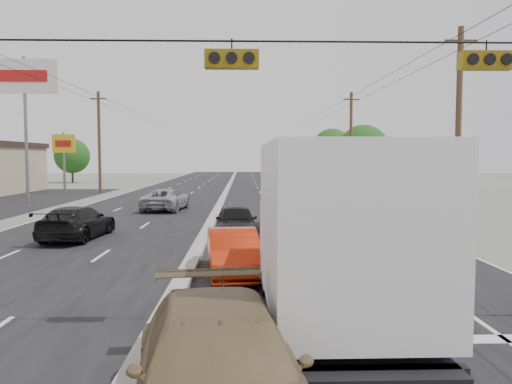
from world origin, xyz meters
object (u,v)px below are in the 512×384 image
pole_sign_billboard (24,85)px  queue_car_a (236,222)px  tree_right_far (332,148)px  utility_pole_right_b (458,126)px  oncoming_near (77,223)px  tree_left_far (72,156)px  tree_right_mid (363,150)px  tan_sedan (219,372)px  utility_pole_left_c (99,141)px  box_truck (332,236)px  queue_car_c (282,216)px  oncoming_far (166,200)px  queue_car_e (408,220)px  utility_pole_right_c (351,142)px  pole_sign_far (64,149)px  queue_car_b (296,240)px  red_sedan (233,253)px

pole_sign_billboard → queue_car_a: pole_sign_billboard is taller
tree_right_far → utility_pole_right_b: bearing=-93.6°
oncoming_near → tree_left_far: bearing=-66.1°
pole_sign_billboard → tree_left_far: pole_sign_billboard is taller
tree_right_mid → tan_sedan: (-13.60, -48.57, -3.55)m
utility_pole_right_b → tan_sedan: (-11.10, -18.57, -4.32)m
utility_pole_left_c → pole_sign_billboard: size_ratio=0.91×
tree_right_far → box_truck: (-12.50, -69.91, -2.99)m
tree_right_mid → oncoming_near: 39.18m
queue_car_c → oncoming_far: (-7.08, 8.54, 0.10)m
tree_left_far → queue_car_e: (31.15, -47.64, -2.97)m
utility_pole_right_c → queue_car_e: bearing=-96.9°
tree_right_far → pole_sign_far: bearing=-136.8°
utility_pole_left_c → tree_right_far: bearing=46.5°
utility_pole_right_b → box_truck: utility_pole_right_b is taller
utility_pole_left_c → queue_car_e: utility_pole_left_c is taller
utility_pole_right_b → oncoming_near: (-17.99, -3.20, -4.39)m
box_truck → queue_car_c: 14.85m
pole_sign_far → oncoming_near: pole_sign_far is taller
utility_pole_left_c → utility_pole_right_c: 25.00m
box_truck → queue_car_c: size_ratio=1.72×
queue_car_b → queue_car_c: 7.95m
tree_right_mid → tree_right_far: bearing=87.7°
pole_sign_far → tree_right_mid: 31.40m
pole_sign_billboard → red_sedan: pole_sign_billboard is taller
tree_right_far → red_sedan: 66.84m
red_sedan → queue_car_a: queue_car_a is taller
queue_car_c → queue_car_b: bearing=-86.5°
pole_sign_billboard → oncoming_far: 14.49m
utility_pole_left_c → tree_right_mid: utility_pole_left_c is taller
tan_sedan → queue_car_a: bearing=83.3°
queue_car_a → pole_sign_far: bearing=118.7°
red_sedan → oncoming_far: (-4.85, 18.51, 0.03)m
queue_car_b → queue_car_e: queue_car_b is taller
utility_pole_right_c → queue_car_e: 28.18m
pole_sign_billboard → pole_sign_far: pole_sign_billboard is taller
tree_left_far → red_sedan: size_ratio=1.47×
oncoming_far → box_truck: bearing=112.6°
utility_pole_right_b → tree_right_far: bearing=86.4°
queue_car_e → pole_sign_billboard: bearing=150.6°
tree_left_far → tan_sedan: bearing=-69.8°
pole_sign_far → tree_right_mid: bearing=9.2°
pole_sign_billboard → oncoming_far: size_ratio=2.13×
tree_right_far → queue_car_e: 58.20m
utility_pole_right_b → tree_right_mid: utility_pole_right_b is taller
utility_pole_right_c → queue_car_c: 27.01m
utility_pole_right_c → pole_sign_billboard: size_ratio=0.91×
utility_pole_right_b → box_truck: bearing=-121.1°
red_sedan → oncoming_near: 9.76m
pole_sign_far → red_sedan: size_ratio=1.44×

